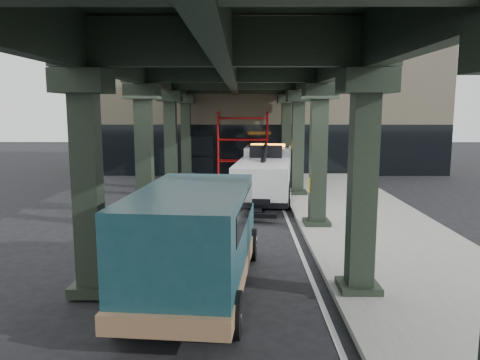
{
  "coord_description": "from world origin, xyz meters",
  "views": [
    {
      "loc": [
        -0.02,
        -14.06,
        4.18
      ],
      "look_at": [
        -0.1,
        2.14,
        1.7
      ],
      "focal_mm": 35.0,
      "sensor_mm": 36.0,
      "label": 1
    }
  ],
  "objects": [
    {
      "name": "scaffolding",
      "position": [
        0.0,
        14.64,
        2.11
      ],
      "size": [
        3.08,
        0.88,
        4.0
      ],
      "color": "#B20E0F",
      "rests_on": "ground"
    },
    {
      "name": "building",
      "position": [
        2.0,
        20.0,
        4.0
      ],
      "size": [
        22.0,
        10.0,
        8.0
      ],
      "primitive_type": "cube",
      "color": "#C6B793",
      "rests_on": "ground"
    },
    {
      "name": "ground",
      "position": [
        0.0,
        0.0,
        0.0
      ],
      "size": [
        90.0,
        90.0,
        0.0
      ],
      "primitive_type": "plane",
      "color": "black",
      "rests_on": "ground"
    },
    {
      "name": "sidewalk",
      "position": [
        4.5,
        2.0,
        0.07
      ],
      "size": [
        5.0,
        40.0,
        0.15
      ],
      "primitive_type": "cube",
      "color": "gray",
      "rests_on": "ground"
    },
    {
      "name": "lane_stripe",
      "position": [
        1.7,
        2.0,
        0.01
      ],
      "size": [
        0.12,
        38.0,
        0.01
      ],
      "primitive_type": "cube",
      "color": "silver",
      "rests_on": "ground"
    },
    {
      "name": "tow_truck",
      "position": [
        1.05,
        7.35,
        1.26
      ],
      "size": [
        3.07,
        8.08,
        2.59
      ],
      "rotation": [
        0.0,
        0.0,
        -0.12
      ],
      "color": "black",
      "rests_on": "ground"
    },
    {
      "name": "towed_van",
      "position": [
        -1.07,
        -3.95,
        1.34
      ],
      "size": [
        2.92,
        6.31,
        2.48
      ],
      "rotation": [
        0.0,
        0.0,
        -0.09
      ],
      "color": "#123941",
      "rests_on": "ground"
    },
    {
      "name": "viaduct",
      "position": [
        -0.4,
        2.0,
        5.46
      ],
      "size": [
        7.4,
        32.0,
        6.4
      ],
      "color": "black",
      "rests_on": "ground"
    }
  ]
}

